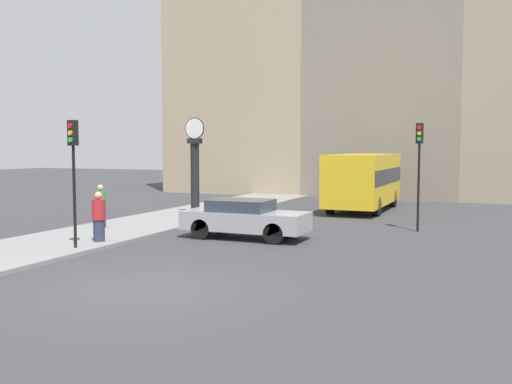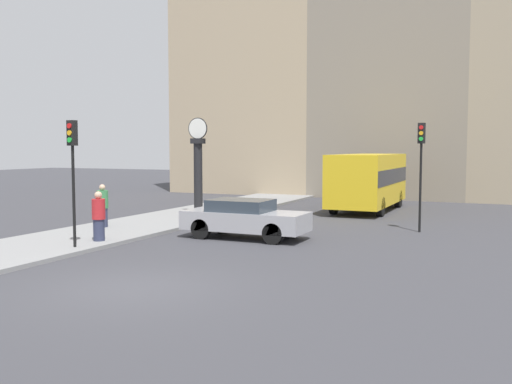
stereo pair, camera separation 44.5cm
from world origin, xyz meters
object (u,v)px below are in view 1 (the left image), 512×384
(traffic_light_near, at_px, (73,157))
(sedan_car, at_px, (245,218))
(bus_distant, at_px, (364,178))
(pedestrian_green_hoodie, at_px, (101,207))
(traffic_light_far, at_px, (419,155))
(pedestrian_red_top, at_px, (99,217))
(street_clock, at_px, (195,169))

(traffic_light_near, bearing_deg, sedan_car, 49.76)
(bus_distant, height_order, traffic_light_near, traffic_light_near)
(traffic_light_near, xyz_separation_m, pedestrian_green_hoodie, (-2.11, 3.90, -1.95))
(bus_distant, relative_size, pedestrian_green_hoodie, 4.39)
(traffic_light_far, bearing_deg, pedestrian_red_top, -141.97)
(pedestrian_red_top, bearing_deg, traffic_light_far, 38.03)
(bus_distant, xyz_separation_m, street_clock, (-6.51, -5.66, 0.58))
(traffic_light_far, height_order, pedestrian_green_hoodie, traffic_light_far)
(bus_distant, height_order, pedestrian_green_hoodie, bus_distant)
(sedan_car, height_order, street_clock, street_clock)
(traffic_light_near, bearing_deg, pedestrian_green_hoodie, 118.43)
(sedan_car, xyz_separation_m, pedestrian_red_top, (-3.78, -3.09, 0.20))
(bus_distant, bearing_deg, pedestrian_green_hoodie, -124.89)
(pedestrian_red_top, bearing_deg, bus_distant, 67.52)
(sedan_car, bearing_deg, traffic_light_near, -130.24)
(bus_distant, distance_m, street_clock, 8.65)
(sedan_car, height_order, traffic_light_far, traffic_light_far)
(sedan_car, xyz_separation_m, street_clock, (-4.65, 4.87, 1.48))
(pedestrian_green_hoodie, relative_size, pedestrian_red_top, 1.01)
(street_clock, bearing_deg, sedan_car, -46.30)
(bus_distant, distance_m, pedestrian_green_hoodie, 13.39)
(traffic_light_near, xyz_separation_m, traffic_light_far, (9.01, 8.37, 0.02))
(sedan_car, bearing_deg, traffic_light_far, 37.09)
(bus_distant, bearing_deg, pedestrian_red_top, -112.48)
(traffic_light_far, bearing_deg, street_clock, 175.22)
(traffic_light_far, bearing_deg, traffic_light_near, -137.09)
(sedan_car, relative_size, bus_distant, 0.60)
(sedan_car, distance_m, bus_distant, 10.73)
(traffic_light_near, bearing_deg, traffic_light_far, 42.91)
(street_clock, bearing_deg, traffic_light_far, -4.78)
(pedestrian_green_hoodie, bearing_deg, bus_distant, 55.11)
(sedan_car, relative_size, street_clock, 0.99)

